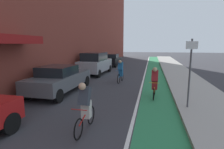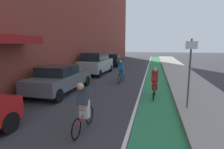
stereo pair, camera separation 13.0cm
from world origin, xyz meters
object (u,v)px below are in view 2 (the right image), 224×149
at_px(parked_suv_silver, 96,63).
at_px(cyclist_far, 121,71).
at_px(parked_sedan_gray, 60,78).
at_px(cyclist_mid, 83,105).
at_px(parked_sedan_black, 113,60).
at_px(cyclist_trailing, 155,82).
at_px(street_sign_post, 190,68).

height_order(parked_suv_silver, cyclist_far, parked_suv_silver).
height_order(parked_sedan_gray, cyclist_mid, cyclist_mid).
xyz_separation_m(parked_sedan_black, cyclist_trailing, (5.23, -12.90, 0.02)).
bearing_deg(cyclist_trailing, parked_sedan_black, 112.05).
relative_size(cyclist_mid, street_sign_post, 0.60).
relative_size(parked_sedan_gray, cyclist_mid, 2.79).
bearing_deg(cyclist_far, cyclist_trailing, -54.53).
distance_m(parked_suv_silver, cyclist_far, 4.23).
bearing_deg(street_sign_post, cyclist_mid, -143.32).
xyz_separation_m(parked_sedan_gray, cyclist_mid, (3.08, -4.04, 0.06)).
xyz_separation_m(parked_sedan_black, cyclist_far, (2.90, -9.63, 0.06)).
bearing_deg(parked_suv_silver, parked_sedan_gray, -89.99).
distance_m(parked_sedan_black, cyclist_far, 10.06).
bearing_deg(street_sign_post, parked_suv_silver, 129.50).
height_order(parked_sedan_gray, parked_sedan_black, same).
distance_m(parked_sedan_gray, cyclist_mid, 5.08).
xyz_separation_m(parked_sedan_black, cyclist_mid, (3.08, -17.08, 0.06)).
bearing_deg(cyclist_mid, cyclist_trailing, 62.84).
distance_m(cyclist_far, street_sign_post, 6.16).
bearing_deg(parked_sedan_gray, street_sign_post, -12.54).
bearing_deg(street_sign_post, cyclist_trailing, 129.58).
height_order(cyclist_mid, cyclist_trailing, cyclist_mid).
distance_m(cyclist_trailing, cyclist_far, 4.02).
relative_size(parked_suv_silver, street_sign_post, 1.63).
xyz_separation_m(parked_suv_silver, cyclist_far, (2.90, -3.08, -0.17)).
relative_size(parked_sedan_black, cyclist_far, 2.47).
height_order(cyclist_trailing, street_sign_post, street_sign_post).
height_order(parked_sedan_gray, cyclist_trailing, cyclist_trailing).
xyz_separation_m(cyclist_mid, cyclist_far, (-0.18, 7.45, 0.01)).
bearing_deg(cyclist_far, cyclist_mid, -88.58).
distance_m(cyclist_mid, street_sign_post, 4.42).
distance_m(parked_sedan_black, cyclist_mid, 17.36).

